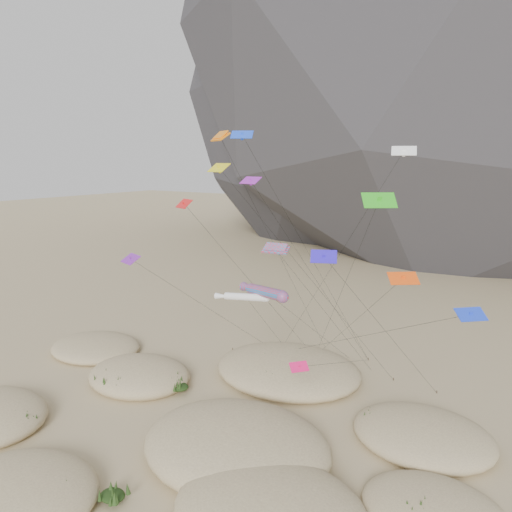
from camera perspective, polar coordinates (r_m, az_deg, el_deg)
The scene contains 9 objects.
ground at distance 43.77m, azimuth -8.52°, elevation -21.65°, with size 500.00×500.00×0.00m, color #CCB789.
dunes at distance 47.06m, azimuth -5.15°, elevation -18.04°, with size 53.43×39.96×3.94m.
dune_grass at distance 46.27m, azimuth -5.82°, elevation -18.40°, with size 43.09×28.50×1.47m.
kite_stakes at distance 60.05m, azimuth 8.37°, elevation -12.02°, with size 24.48×6.23×0.30m.
rainbow_tube_kite at distance 47.46m, azimuth 0.96°, elevation -4.12°, with size 7.27×16.68×12.02m.
white_tube_kite at distance 48.64m, azimuth -1.45°, elevation -4.71°, with size 5.92×13.99×10.95m.
orange_parafoil at distance 53.08m, azimuth -3.95°, elevation 13.23°, with size 8.29×13.92×26.41m.
multi_parafoil at distance 45.03m, azimuth 2.40°, elevation 0.68°, with size 6.04×14.19×16.10m.
delta_kites at distance 44.71m, azimuth 4.52°, elevation 3.37°, with size 35.59×22.17×26.04m.
Camera 1 is at (24.81, -27.29, 23.57)m, focal length 35.00 mm.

